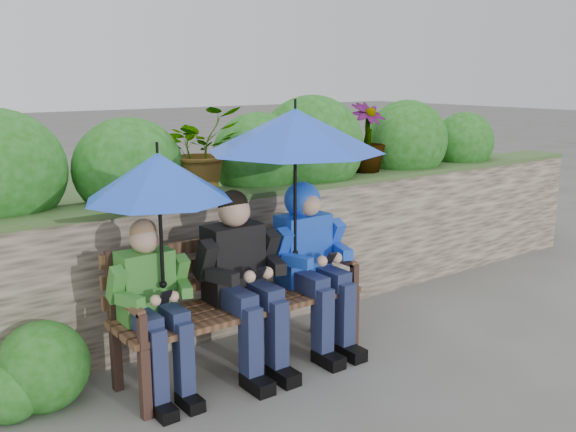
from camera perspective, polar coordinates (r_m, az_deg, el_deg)
ground at (r=4.46m, az=0.78°, el=-12.23°), size 60.00×60.00×0.00m
garden_backdrop at (r=5.51m, az=-10.28°, el=-0.82°), size 8.00×2.86×1.82m
park_bench at (r=4.16m, az=-4.66°, el=-6.81°), size 1.64×0.48×0.87m
boy_left at (r=3.80m, az=-11.90°, el=-7.32°), size 0.47×0.54×1.06m
boy_middle at (r=4.05m, az=-4.09°, el=-5.19°), size 0.54×0.63×1.16m
boy_right at (r=4.36m, az=2.07°, el=-3.30°), size 0.54×0.65×1.15m
umbrella_left at (r=3.62m, az=-11.45°, el=3.45°), size 0.84×0.84×0.84m
umbrella_right at (r=4.11m, az=0.65°, el=7.60°), size 1.15×1.15×1.03m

